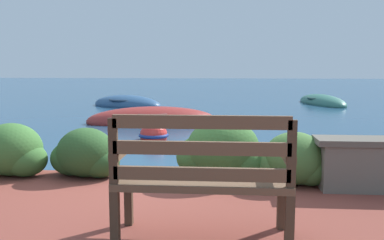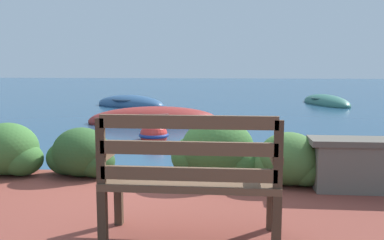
{
  "view_description": "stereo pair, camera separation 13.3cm",
  "coord_description": "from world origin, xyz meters",
  "px_view_note": "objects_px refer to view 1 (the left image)",
  "views": [
    {
      "loc": [
        0.85,
        -4.83,
        1.48
      ],
      "look_at": [
        0.22,
        3.31,
        0.41
      ],
      "focal_mm": 40.0,
      "sensor_mm": 36.0,
      "label": 1
    },
    {
      "loc": [
        0.98,
        -4.82,
        1.48
      ],
      "look_at": [
        0.22,
        3.31,
        0.41
      ],
      "focal_mm": 40.0,
      "sensor_mm": 36.0,
      "label": 2
    }
  ],
  "objects_px": {
    "rowboat_nearest": "(152,121)",
    "rowboat_mid": "(127,105)",
    "park_bench": "(202,175)",
    "mooring_buoy": "(154,135)",
    "rowboat_far": "(322,103)"
  },
  "relations": [
    {
      "from": "rowboat_nearest",
      "to": "rowboat_mid",
      "type": "height_order",
      "value": "rowboat_nearest"
    },
    {
      "from": "park_bench",
      "to": "mooring_buoy",
      "type": "bearing_deg",
      "value": 95.86
    },
    {
      "from": "rowboat_nearest",
      "to": "rowboat_far",
      "type": "xyz_separation_m",
      "value": [
        5.44,
        5.58,
        -0.01
      ]
    },
    {
      "from": "park_bench",
      "to": "rowboat_nearest",
      "type": "distance_m",
      "value": 7.87
    },
    {
      "from": "rowboat_nearest",
      "to": "mooring_buoy",
      "type": "bearing_deg",
      "value": -91.31
    },
    {
      "from": "park_bench",
      "to": "rowboat_mid",
      "type": "bearing_deg",
      "value": 98.19
    },
    {
      "from": "park_bench",
      "to": "rowboat_far",
      "type": "relative_size",
      "value": 0.38
    },
    {
      "from": "mooring_buoy",
      "to": "rowboat_mid",
      "type": "bearing_deg",
      "value": 107.36
    },
    {
      "from": "park_bench",
      "to": "rowboat_far",
      "type": "xyz_separation_m",
      "value": [
        3.76,
        13.24,
        -0.65
      ]
    },
    {
      "from": "park_bench",
      "to": "rowboat_mid",
      "type": "distance_m",
      "value": 12.3
    },
    {
      "from": "rowboat_mid",
      "to": "park_bench",
      "type": "bearing_deg",
      "value": -47.8
    },
    {
      "from": "rowboat_far",
      "to": "mooring_buoy",
      "type": "xyz_separation_m",
      "value": [
        -5.0,
        -7.99,
        0.04
      ]
    },
    {
      "from": "rowboat_nearest",
      "to": "mooring_buoy",
      "type": "xyz_separation_m",
      "value": [
        0.44,
        -2.41,
        0.03
      ]
    },
    {
      "from": "rowboat_mid",
      "to": "rowboat_far",
      "type": "distance_m",
      "value": 7.19
    },
    {
      "from": "park_bench",
      "to": "rowboat_nearest",
      "type": "bearing_deg",
      "value": 94.98
    }
  ]
}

